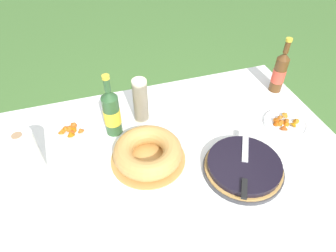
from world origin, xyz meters
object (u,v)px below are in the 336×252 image
Objects in this scene: cup_stack at (141,101)px; snack_plate_left at (72,131)px; cider_bottle_amber at (280,72)px; snack_plate_near at (285,123)px; berry_tart at (244,167)px; cider_bottle_green at (112,112)px; paper_towel_roll at (26,155)px; bundt_cake at (148,152)px; serving_knife at (245,167)px.

snack_plate_left is at bearing 179.92° from cup_stack.
cider_bottle_amber is 0.32m from snack_plate_near.
cider_bottle_amber is 1.47× the size of snack_plate_near.
berry_tart reaches higher than snack_plate_near.
cup_stack reaches higher than snack_plate_near.
cider_bottle_amber reaches higher than berry_tart.
cider_bottle_green reaches higher than paper_towel_roll.
cider_bottle_amber reaches higher than snack_plate_near.
serving_knife is at bearing -30.70° from bundt_cake.
serving_knife is 0.43m from snack_plate_near.
snack_plate_near is at bearing -14.21° from cider_bottle_green.
serving_knife is 1.53× the size of paper_towel_roll.
cup_stack reaches higher than bundt_cake.
berry_tart is at bearing -26.66° from bundt_cake.
cider_bottle_green is at bearing 165.79° from snack_plate_near.
paper_towel_roll reaches higher than snack_plate_near.
serving_knife is at bearing -147.59° from snack_plate_near.
cider_bottle_green is at bearing 20.70° from paper_towel_roll.
cider_bottle_amber is (0.79, 0.02, 0.00)m from cup_stack.
cider_bottle_green is 1.69× the size of snack_plate_left.
cider_bottle_green is 1.02× the size of cider_bottle_amber.
cider_bottle_green reaches higher than cider_bottle_amber.
berry_tart is 1.55× the size of paper_towel_roll.
bundt_cake is 0.71m from snack_plate_near.
snack_plate_near is at bearing 30.42° from berry_tart.
berry_tart is 1.43× the size of cup_stack.
berry_tart is 1.06× the size of cider_bottle_green.
cider_bottle_amber is (0.94, 0.07, -0.00)m from cider_bottle_green.
cup_stack reaches higher than berry_tart.
bundt_cake is at bearing 153.34° from berry_tart.
cider_bottle_amber is at bearing 67.79° from snack_plate_near.
snack_plate_left is (-0.68, 0.46, -0.01)m from berry_tart.
paper_towel_roll is (-1.20, 0.07, 0.10)m from snack_plate_near.
bundt_cake is 1.50× the size of paper_towel_roll.
berry_tart is 1.78× the size of snack_plate_left.
cup_stack is 1.25× the size of snack_plate_left.
serving_knife reaches higher than berry_tart.
paper_towel_roll is (-1.31, -0.21, -0.01)m from cider_bottle_amber.
serving_knife is at bearing -119.38° from berry_tart.
snack_plate_left is 0.87× the size of paper_towel_roll.
bundt_cake is 0.41m from snack_plate_left.
berry_tart is at bearing -33.82° from snack_plate_left.
cup_stack is 1.09× the size of paper_towel_roll.
bundt_cake is at bearing -178.85° from snack_plate_near.
berry_tart is at bearing -17.32° from paper_towel_roll.
bundt_cake is at bearing -41.08° from snack_plate_left.
bundt_cake is 1.05× the size of cider_bottle_amber.
bundt_cake is 0.26m from cider_bottle_green.
cider_bottle_amber reaches higher than snack_plate_left.
snack_plate_left is (-0.67, 0.48, -0.05)m from serving_knife.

